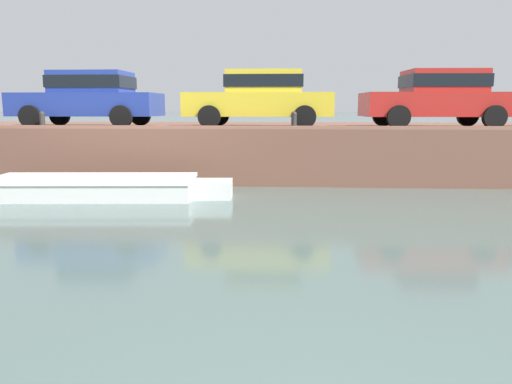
# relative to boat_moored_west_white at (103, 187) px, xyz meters

# --- Properties ---
(ground_plane) EXTENTS (400.00, 400.00, 0.00)m
(ground_plane) POSITION_rel_boat_moored_west_white_xyz_m (4.42, -3.89, -0.23)
(ground_plane) COLOR #4C605B
(far_quay_wall) EXTENTS (60.00, 6.00, 1.48)m
(far_quay_wall) POSITION_rel_boat_moored_west_white_xyz_m (4.42, 4.76, 0.50)
(far_quay_wall) COLOR brown
(far_quay_wall) RESTS_ON ground
(far_wall_coping) EXTENTS (60.00, 0.24, 0.08)m
(far_wall_coping) POSITION_rel_boat_moored_west_white_xyz_m (4.42, 1.88, 1.28)
(far_wall_coping) COLOR #925F4C
(far_wall_coping) RESTS_ON far_quay_wall
(boat_moored_west_white) EXTENTS (5.49, 1.93, 0.47)m
(boat_moored_west_white) POSITION_rel_boat_moored_west_white_xyz_m (0.00, 0.00, 0.00)
(boat_moored_west_white) COLOR white
(boat_moored_west_white) RESTS_ON ground
(car_leftmost_blue) EXTENTS (4.05, 1.94, 1.54)m
(car_leftmost_blue) POSITION_rel_boat_moored_west_white_xyz_m (-1.47, 3.18, 2.09)
(car_leftmost_blue) COLOR #233893
(car_leftmost_blue) RESTS_ON far_quay_wall
(car_left_inner_yellow) EXTENTS (4.05, 2.00, 1.54)m
(car_left_inner_yellow) POSITION_rel_boat_moored_west_white_xyz_m (3.42, 3.18, 2.09)
(car_left_inner_yellow) COLOR yellow
(car_left_inner_yellow) RESTS_ON far_quay_wall
(car_centre_red) EXTENTS (4.02, 2.03, 1.54)m
(car_centre_red) POSITION_rel_boat_moored_west_white_xyz_m (8.27, 3.18, 2.09)
(car_centre_red) COLOR #B2231E
(car_centre_red) RESTS_ON far_quay_wall
(mooring_bollard_west) EXTENTS (0.15, 0.15, 0.44)m
(mooring_bollard_west) POSITION_rel_boat_moored_west_white_xyz_m (-2.32, 2.01, 1.48)
(mooring_bollard_west) COLOR #2D2B28
(mooring_bollard_west) RESTS_ON far_quay_wall
(mooring_bollard_mid) EXTENTS (0.15, 0.15, 0.44)m
(mooring_bollard_mid) POSITION_rel_boat_moored_west_white_xyz_m (4.33, 2.01, 1.48)
(mooring_bollard_mid) COLOR #2D2B28
(mooring_bollard_mid) RESTS_ON far_quay_wall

